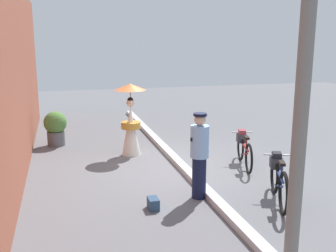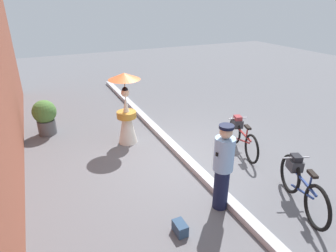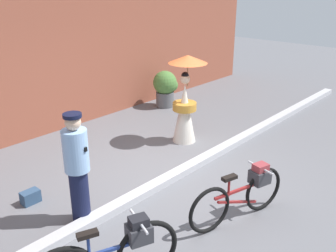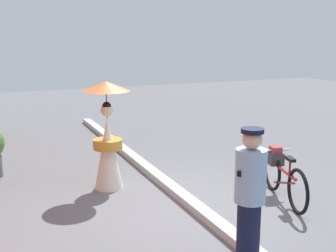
{
  "view_description": "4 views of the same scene",
  "coord_description": "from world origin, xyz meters",
  "views": [
    {
      "loc": [
        -8.28,
        2.58,
        2.9
      ],
      "look_at": [
        0.03,
        0.3,
        1.0
      ],
      "focal_mm": 42.23,
      "sensor_mm": 36.0,
      "label": 1
    },
    {
      "loc": [
        -5.11,
        2.78,
        3.45
      ],
      "look_at": [
        0.15,
        0.33,
        0.84
      ],
      "focal_mm": 30.66,
      "sensor_mm": 36.0,
      "label": 2
    },
    {
      "loc": [
        -4.32,
        -3.77,
        3.23
      ],
      "look_at": [
        0.12,
        0.24,
        0.87
      ],
      "focal_mm": 40.55,
      "sensor_mm": 36.0,
      "label": 3
    },
    {
      "loc": [
        -5.5,
        2.78,
        2.58
      ],
      "look_at": [
        0.43,
        0.22,
        1.2
      ],
      "focal_mm": 46.55,
      "sensor_mm": 36.0,
      "label": 4
    }
  ],
  "objects": [
    {
      "name": "person_officer",
      "position": [
        -1.76,
        0.2,
        0.85
      ],
      "size": [
        0.34,
        0.38,
        1.6
      ],
      "color": "#141938",
      "rests_on": "ground_plane"
    },
    {
      "name": "bicycle_near_officer",
      "position": [
        -0.2,
        -1.47,
        0.41
      ],
      "size": [
        1.63,
        0.59,
        0.78
      ],
      "color": "black",
      "rests_on": "ground_plane"
    },
    {
      "name": "person_with_parasol",
      "position": [
        1.38,
        0.91,
        0.9
      ],
      "size": [
        0.78,
        0.78,
        1.81
      ],
      "color": "silver",
      "rests_on": "ground_plane"
    },
    {
      "name": "backpack_on_pavement",
      "position": [
        -2.03,
        1.13,
        0.1
      ],
      "size": [
        0.27,
        0.17,
        0.2
      ],
      "color": "navy",
      "rests_on": "ground_plane"
    },
    {
      "name": "sidewalk_curb",
      "position": [
        0.0,
        0.0,
        0.06
      ],
      "size": [
        14.0,
        0.2,
        0.12
      ],
      "primitive_type": "cube",
      "color": "#B2B2B7",
      "rests_on": "ground_plane"
    },
    {
      "name": "bicycle_far_side",
      "position": [
        -2.29,
        -1.13,
        0.44
      ],
      "size": [
        1.61,
        0.71,
        0.83
      ],
      "color": "black",
      "rests_on": "ground_plane"
    },
    {
      "name": "ground_plane",
      "position": [
        0.0,
        0.0,
        0.0
      ],
      "size": [
        30.0,
        30.0,
        0.0
      ],
      "primitive_type": "plane",
      "color": "slate"
    },
    {
      "name": "potted_plant_by_door",
      "position": [
        2.81,
        2.76,
        0.53
      ],
      "size": [
        0.64,
        0.62,
        0.96
      ],
      "color": "#59595B",
      "rests_on": "ground_plane"
    }
  ]
}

